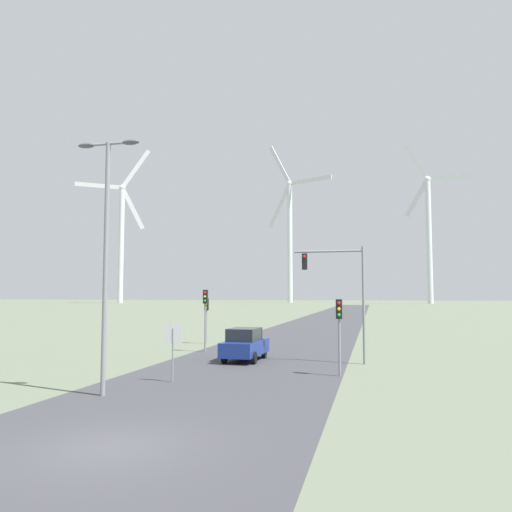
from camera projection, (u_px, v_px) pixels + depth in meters
name	position (u px, v px, depth m)	size (l,w,h in m)	color
ground_plane	(108.00, 447.00, 12.22)	(600.00, 600.00, 0.00)	#5B6651
road_surface	(318.00, 326.00, 58.81)	(10.00, 240.00, 0.01)	#38383D
streetlamp	(106.00, 234.00, 18.87)	(2.58, 0.32, 9.60)	gray
stop_sign_near	(173.00, 342.00, 21.37)	(0.81, 0.07, 2.46)	gray
traffic_light_post_near_left	(205.00, 306.00, 32.58)	(0.28, 0.34, 4.03)	gray
traffic_light_post_near_right	(339.00, 320.00, 22.97)	(0.28, 0.33, 3.51)	gray
traffic_light_post_mid_left	(206.00, 310.00, 37.87)	(0.28, 0.34, 3.43)	gray
traffic_light_mast_overhead	(340.00, 281.00, 27.31)	(3.82, 0.35, 6.36)	gray
car_approaching	(245.00, 344.00, 28.20)	(1.98, 4.18, 1.83)	navy
wind_turbine_far_left	(121.00, 232.00, 214.02)	(29.91, 11.40, 66.89)	silver
wind_turbine_left	(290.00, 229.00, 225.25)	(30.62, 15.46, 73.54)	silver
wind_turbine_center	(429.00, 228.00, 201.22)	(25.85, 5.22, 65.51)	silver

